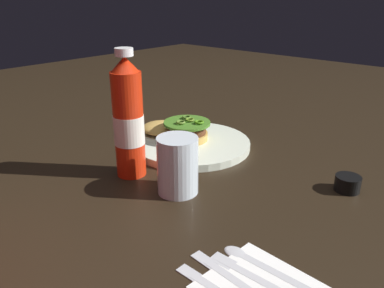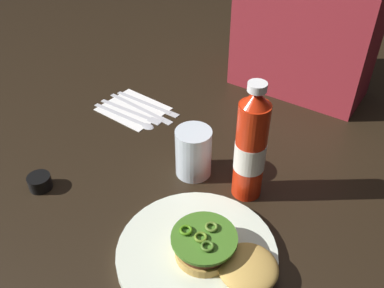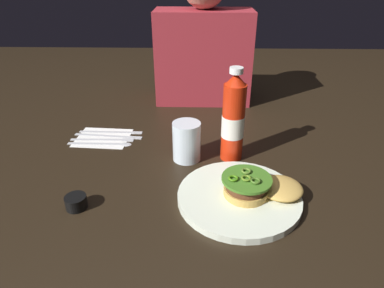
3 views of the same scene
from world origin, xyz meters
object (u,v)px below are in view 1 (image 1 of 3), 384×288
at_px(burger_sandwich, 177,129).
at_px(steak_knife, 245,285).
at_px(condiment_cup, 348,183).
at_px(spoon_utensil, 266,266).
at_px(ketchup_bottle, 128,121).
at_px(dinner_plate, 192,144).
at_px(fork_utensil, 261,279).
at_px(water_glass, 177,165).

xyz_separation_m(burger_sandwich, steak_knife, (-0.42, 0.31, -0.03)).
bearing_deg(condiment_cup, spoon_utensil, 90.34).
distance_m(burger_sandwich, spoon_utensil, 0.49).
bearing_deg(condiment_cup, ketchup_bottle, 32.05).
xyz_separation_m(dinner_plate, ketchup_bottle, (-0.00, 0.19, 0.11)).
xyz_separation_m(spoon_utensil, fork_utensil, (-0.01, 0.03, 0.00)).
xyz_separation_m(burger_sandwich, fork_utensil, (-0.43, 0.29, -0.03)).
xyz_separation_m(spoon_utensil, steak_knife, (0.00, 0.05, 0.00)).
height_order(water_glass, condiment_cup, water_glass).
distance_m(spoon_utensil, steak_knife, 0.05).
relative_size(dinner_plate, steak_knife, 1.30).
distance_m(spoon_utensil, fork_utensil, 0.03).
xyz_separation_m(dinner_plate, fork_utensil, (-0.38, 0.29, -0.00)).
height_order(spoon_utensil, fork_utensil, same).
bearing_deg(fork_utensil, water_glass, -22.27).
bearing_deg(condiment_cup, fork_utensil, 91.89).
xyz_separation_m(condiment_cup, spoon_utensil, (-0.00, 0.30, -0.01)).
height_order(burger_sandwich, spoon_utensil, burger_sandwich).
bearing_deg(ketchup_bottle, condiment_cup, -147.95).
relative_size(burger_sandwich, steak_knife, 0.86).
distance_m(dinner_plate, condiment_cup, 0.37).
xyz_separation_m(dinner_plate, steak_knife, (-0.37, 0.31, -0.00)).
bearing_deg(dinner_plate, ketchup_bottle, 91.05).
height_order(condiment_cup, steak_knife, condiment_cup).
distance_m(condiment_cup, spoon_utensil, 0.30).
bearing_deg(ketchup_bottle, steak_knife, 162.18).
relative_size(dinner_plate, condiment_cup, 5.91).
xyz_separation_m(dinner_plate, water_glass, (-0.13, 0.18, 0.05)).
distance_m(ketchup_bottle, spoon_utensil, 0.39).
relative_size(water_glass, condiment_cup, 2.28).
bearing_deg(ketchup_bottle, spoon_utensil, 169.64).
height_order(dinner_plate, water_glass, water_glass).
bearing_deg(water_glass, spoon_utensil, 162.56).
xyz_separation_m(condiment_cup, steak_knife, (-0.00, 0.35, -0.01)).
relative_size(spoon_utensil, fork_utensil, 0.99).
height_order(water_glass, spoon_utensil, water_glass).
relative_size(ketchup_bottle, condiment_cup, 5.37).
relative_size(water_glass, steak_knife, 0.50).
height_order(burger_sandwich, steak_knife, burger_sandwich).
distance_m(water_glass, spoon_utensil, 0.26).
bearing_deg(steak_knife, ketchup_bottle, -17.82).
bearing_deg(dinner_plate, steak_knife, 140.01).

